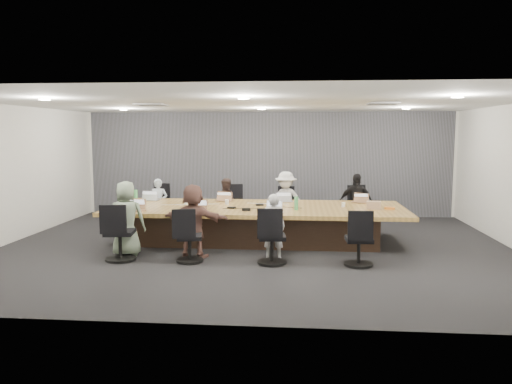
# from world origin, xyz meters

# --- Properties ---
(floor) EXTENTS (10.00, 8.00, 0.00)m
(floor) POSITION_xyz_m (0.00, 0.00, 0.00)
(floor) COLOR black
(floor) RESTS_ON ground
(ceiling) EXTENTS (10.00, 8.00, 0.00)m
(ceiling) POSITION_xyz_m (0.00, 0.00, 2.80)
(ceiling) COLOR white
(ceiling) RESTS_ON wall_back
(wall_back) EXTENTS (10.00, 0.00, 2.80)m
(wall_back) POSITION_xyz_m (0.00, 4.00, 1.40)
(wall_back) COLOR silver
(wall_back) RESTS_ON ground
(wall_front) EXTENTS (10.00, 0.00, 2.80)m
(wall_front) POSITION_xyz_m (0.00, -4.00, 1.40)
(wall_front) COLOR silver
(wall_front) RESTS_ON ground
(wall_left) EXTENTS (0.00, 8.00, 2.80)m
(wall_left) POSITION_xyz_m (-5.00, 0.00, 1.40)
(wall_left) COLOR silver
(wall_left) RESTS_ON ground
(curtain) EXTENTS (9.80, 0.04, 2.80)m
(curtain) POSITION_xyz_m (0.00, 3.92, 1.40)
(curtain) COLOR #5B5B63
(curtain) RESTS_ON ground
(conference_table) EXTENTS (6.00, 2.20, 0.74)m
(conference_table) POSITION_xyz_m (0.00, 0.50, 0.40)
(conference_table) COLOR #352318
(conference_table) RESTS_ON ground
(chair_0) EXTENTS (0.68, 0.68, 0.81)m
(chair_0) POSITION_xyz_m (-2.44, 2.20, 0.40)
(chair_0) COLOR black
(chair_0) RESTS_ON ground
(chair_1) EXTENTS (0.68, 0.68, 0.80)m
(chair_1) POSITION_xyz_m (-0.79, 2.20, 0.40)
(chair_1) COLOR black
(chair_1) RESTS_ON ground
(chair_2) EXTENTS (0.52, 0.52, 0.73)m
(chair_2) POSITION_xyz_m (0.56, 2.20, 0.36)
(chair_2) COLOR black
(chair_2) RESTS_ON ground
(chair_3) EXTENTS (0.69, 0.69, 0.80)m
(chair_3) POSITION_xyz_m (2.16, 2.20, 0.40)
(chair_3) COLOR black
(chair_3) RESTS_ON ground
(chair_4) EXTENTS (0.63, 0.63, 0.84)m
(chair_4) POSITION_xyz_m (-2.26, -1.20, 0.42)
(chair_4) COLOR black
(chair_4) RESTS_ON ground
(chair_5) EXTENTS (0.59, 0.59, 0.74)m
(chair_5) POSITION_xyz_m (-1.02, -1.20, 0.37)
(chair_5) COLOR black
(chair_5) RESTS_ON ground
(chair_6) EXTENTS (0.58, 0.58, 0.79)m
(chair_6) POSITION_xyz_m (0.42, -1.20, 0.39)
(chair_6) COLOR black
(chair_6) RESTS_ON ground
(chair_7) EXTENTS (0.53, 0.53, 0.76)m
(chair_7) POSITION_xyz_m (1.88, -1.20, 0.38)
(chair_7) COLOR black
(chair_7) RESTS_ON ground
(person_0) EXTENTS (0.44, 0.30, 1.16)m
(person_0) POSITION_xyz_m (-2.44, 1.85, 0.58)
(person_0) COLOR #B1C0CF
(person_0) RESTS_ON ground
(laptop_0) EXTENTS (0.37, 0.28, 0.02)m
(laptop_0) POSITION_xyz_m (-2.44, 1.30, 0.75)
(laptop_0) COLOR #B2B2B7
(laptop_0) RESTS_ON conference_table
(person_1) EXTENTS (0.66, 0.56, 1.19)m
(person_1) POSITION_xyz_m (-0.79, 1.85, 0.59)
(person_1) COLOR #332421
(person_1) RESTS_ON ground
(laptop_1) EXTENTS (0.38, 0.30, 0.02)m
(laptop_1) POSITION_xyz_m (-0.79, 1.30, 0.75)
(laptop_1) COLOR #8C6647
(laptop_1) RESTS_ON conference_table
(person_2) EXTENTS (0.96, 0.68, 1.35)m
(person_2) POSITION_xyz_m (0.56, 1.85, 0.68)
(person_2) COLOR #B5B5B5
(person_2) RESTS_ON ground
(laptop_2) EXTENTS (0.36, 0.28, 0.02)m
(laptop_2) POSITION_xyz_m (0.56, 1.30, 0.75)
(laptop_2) COLOR #B2B2B7
(laptop_2) RESTS_ON conference_table
(person_3) EXTENTS (0.79, 0.37, 1.32)m
(person_3) POSITION_xyz_m (2.16, 1.85, 0.66)
(person_3) COLOR black
(person_3) RESTS_ON ground
(laptop_3) EXTENTS (0.35, 0.28, 0.02)m
(laptop_3) POSITION_xyz_m (2.16, 1.30, 0.75)
(laptop_3) COLOR #8C6647
(laptop_3) RESTS_ON conference_table
(person_4) EXTENTS (0.73, 0.53, 1.37)m
(person_4) POSITION_xyz_m (-2.26, -0.85, 0.69)
(person_4) COLOR gray
(person_4) RESTS_ON ground
(laptop_4) EXTENTS (0.35, 0.26, 0.02)m
(laptop_4) POSITION_xyz_m (-2.26, -0.30, 0.75)
(laptop_4) COLOR #8C6647
(laptop_4) RESTS_ON conference_table
(person_5) EXTENTS (1.29, 0.64, 1.33)m
(person_5) POSITION_xyz_m (-1.02, -0.85, 0.67)
(person_5) COLOR brown
(person_5) RESTS_ON ground
(laptop_5) EXTENTS (0.31, 0.23, 0.02)m
(laptop_5) POSITION_xyz_m (-1.02, -0.30, 0.75)
(laptop_5) COLOR #8C6647
(laptop_5) RESTS_ON conference_table
(person_6) EXTENTS (0.43, 0.28, 1.17)m
(person_6) POSITION_xyz_m (0.42, -0.85, 0.59)
(person_6) COLOR #B2B2B2
(person_6) RESTS_ON ground
(laptop_6) EXTENTS (0.32, 0.24, 0.02)m
(laptop_6) POSITION_xyz_m (0.42, -0.30, 0.75)
(laptop_6) COLOR #B2B2B7
(laptop_6) RESTS_ON conference_table
(bottle_green_left) EXTENTS (0.09, 0.09, 0.28)m
(bottle_green_left) POSITION_xyz_m (-2.65, 0.85, 0.88)
(bottle_green_left) COLOR #439E57
(bottle_green_left) RESTS_ON conference_table
(bottle_green_right) EXTENTS (0.10, 0.10, 0.27)m
(bottle_green_right) POSITION_xyz_m (0.82, 0.11, 0.87)
(bottle_green_right) COLOR #439E57
(bottle_green_right) RESTS_ON conference_table
(bottle_clear) EXTENTS (0.09, 0.09, 0.24)m
(bottle_clear) POSITION_xyz_m (-1.52, 0.70, 0.86)
(bottle_clear) COLOR silver
(bottle_clear) RESTS_ON conference_table
(cup_white_far) EXTENTS (0.10, 0.10, 0.10)m
(cup_white_far) POSITION_xyz_m (-0.65, 0.76, 0.79)
(cup_white_far) COLOR white
(cup_white_far) RESTS_ON conference_table
(cup_white_near) EXTENTS (0.09, 0.09, 0.09)m
(cup_white_near) POSITION_xyz_m (1.77, 0.60, 0.78)
(cup_white_near) COLOR white
(cup_white_near) RESTS_ON conference_table
(mug_brown) EXTENTS (0.11, 0.11, 0.12)m
(mug_brown) POSITION_xyz_m (-2.53, 0.32, 0.80)
(mug_brown) COLOR brown
(mug_brown) RESTS_ON conference_table
(mic_left) EXTENTS (0.17, 0.13, 0.03)m
(mic_left) POSITION_xyz_m (-0.47, 0.19, 0.75)
(mic_left) COLOR black
(mic_left) RESTS_ON conference_table
(mic_right) EXTENTS (0.17, 0.13, 0.03)m
(mic_right) POSITION_xyz_m (0.05, 0.65, 0.76)
(mic_right) COLOR black
(mic_right) RESTS_ON conference_table
(stapler) EXTENTS (0.16, 0.05, 0.06)m
(stapler) POSITION_xyz_m (-0.14, -0.12, 0.77)
(stapler) COLOR black
(stapler) RESTS_ON conference_table
(canvas_bag) EXTENTS (0.30, 0.21, 0.15)m
(canvas_bag) POSITION_xyz_m (2.34, 0.38, 0.81)
(canvas_bag) COLOR tan
(canvas_bag) RESTS_ON conference_table
(snack_packet) EXTENTS (0.22, 0.17, 0.04)m
(snack_packet) POSITION_xyz_m (2.65, 0.36, 0.76)
(snack_packet) COLOR orange
(snack_packet) RESTS_ON conference_table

